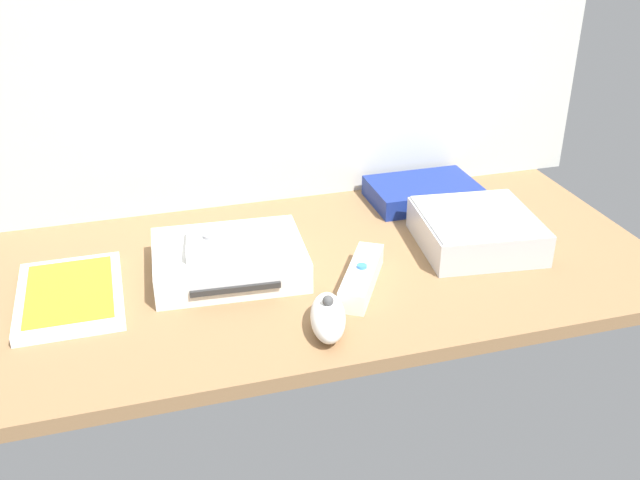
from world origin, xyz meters
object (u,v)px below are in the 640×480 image
Objects in this scene: mini_computer at (476,230)px; network_router at (423,192)px; game_console at (229,260)px; remote_classic_pad at (240,242)px; remote_nunchuk at (328,317)px; remote_wand at (362,277)px; game_case at (70,294)px.

mini_computer is 1.04× the size of network_router.
game_console is 37.54cm from mini_computer.
remote_nunchuk is at bearing -54.74° from remote_classic_pad.
remote_nunchuk is at bearing -129.54° from network_router.
game_console is 2.04× the size of remote_nunchuk.
remote_classic_pad reaches higher than mini_computer.
remote_classic_pad is (1.46, -1.17, 3.21)cm from game_console.
remote_nunchuk is (9.31, -17.61, -0.16)cm from game_console.
mini_computer is (37.48, -2.12, 0.44)cm from game_console.
network_router is 1.24× the size of remote_wand.
mini_computer is at bearing 0.48° from game_console.
remote_classic_pad reaches higher than remote_nunchuk.
remote_wand is at bearing -162.40° from mini_computer.
remote_nunchuk is at bearing -151.21° from mini_computer.
game_console is 39.35cm from network_router.
network_router is at bearing 26.59° from game_console.
mini_computer is 1.29× the size of remote_wand.
mini_computer reaches higher than remote_nunchuk.
game_console is 1.51× the size of remote_wand.
mini_computer is 1.21× the size of remote_classic_pad.
mini_computer is 21.69cm from remote_wand.
network_router is 1.16× the size of remote_classic_pad.
remote_classic_pad is at bearing -0.71° from game_case.
game_console reaches higher than game_case.
game_case is 60.22cm from network_router.
mini_computer is at bearing -86.21° from network_router.
network_router reaches higher than game_case.
game_case is at bearing -170.85° from remote_classic_pad.
mini_computer reaches higher than network_router.
remote_classic_pad is at bearing -175.80° from remote_wand.
game_console is 18.94cm from remote_wand.
remote_classic_pad reaches higher than game_console.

